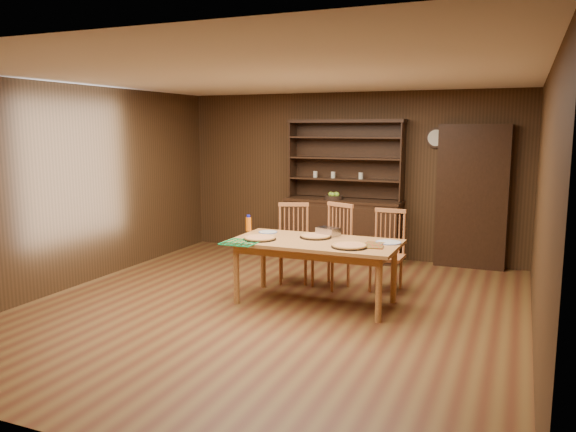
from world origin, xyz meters
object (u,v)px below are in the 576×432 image
at_px(chair_left, 293,240).
at_px(chair_right, 388,247).
at_px(china_hutch, 343,221).
at_px(chair_center, 335,242).
at_px(juice_bottle, 249,224).
at_px(dining_table, 315,247).

xyz_separation_m(chair_left, chair_right, (1.26, 0.10, -0.01)).
bearing_deg(chair_right, china_hutch, 126.70).
relative_size(chair_center, juice_bottle, 5.26).
relative_size(chair_left, chair_right, 1.02).
xyz_separation_m(chair_right, juice_bottle, (-1.64, -0.66, 0.30)).
distance_m(chair_left, chair_right, 1.26).
relative_size(china_hutch, dining_table, 1.13).
bearing_deg(chair_right, chair_left, -174.57).
distance_m(chair_center, juice_bottle, 1.15).
bearing_deg(juice_bottle, chair_left, 55.67).
bearing_deg(dining_table, chair_center, 91.48).
bearing_deg(china_hutch, chair_center, -76.74).
height_order(chair_left, juice_bottle, chair_left).
bearing_deg(chair_right, juice_bottle, -157.05).
relative_size(china_hutch, chair_right, 2.11).
bearing_deg(chair_right, chair_center, -169.16).
relative_size(chair_center, chair_right, 1.05).
relative_size(dining_table, chair_left, 1.83).
relative_size(dining_table, chair_right, 1.87).
distance_m(chair_left, chair_center, 0.59).
height_order(chair_left, chair_center, chair_center).
bearing_deg(chair_left, chair_center, -22.79).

